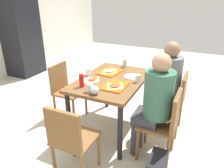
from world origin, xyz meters
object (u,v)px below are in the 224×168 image
chair_near_right (174,99)px  pizza_slice_c (93,79)px  plastic_cup_a (88,72)px  foil_bundle (95,90)px  plastic_cup_c (90,88)px  paper_plate_center (91,80)px  drink_fridge (21,34)px  pizza_slice_b (110,71)px  tray_red_near (115,86)px  plastic_cup_b (138,78)px  chair_far_side (65,87)px  handbag (157,168)px  soda_can (125,63)px  chair_left_end (70,138)px  person_in_brown_jacket (166,80)px  paper_plate_near_edge (132,76)px  tray_red_far (110,72)px  condiment_bottle (82,80)px  main_table (112,86)px  pizza_slice_a (115,85)px  chair_near_left (165,121)px  person_in_red (155,99)px

chair_near_right → pizza_slice_c: bearing=114.5°
plastic_cup_a → foil_bundle: (-0.47, -0.36, 0.00)m
plastic_cup_a → plastic_cup_c: (-0.44, -0.28, 0.00)m
paper_plate_center → drink_fridge: (1.40, 2.63, 0.18)m
foil_bundle → pizza_slice_b: bearing=12.1°
tray_red_near → plastic_cup_a: size_ratio=3.60×
tray_red_near → plastic_cup_b: plastic_cup_b is taller
chair_far_side → handbag: (-0.65, -1.59, -0.36)m
soda_can → drink_fridge: (0.72, 2.83, 0.12)m
plastic_cup_b → soda_can: 0.60m
pizza_slice_c → plastic_cup_b: size_ratio=2.32×
chair_far_side → chair_left_end: (-0.98, -0.79, 0.00)m
person_in_brown_jacket → paper_plate_near_edge: (-0.12, 0.43, 0.03)m
pizza_slice_c → soda_can: soda_can is taller
pizza_slice_c → drink_fridge: drink_fridge is taller
person_in_brown_jacket → chair_left_end: bearing=153.0°
plastic_cup_a → drink_fridge: size_ratio=0.05×
chair_near_right → tray_red_far: chair_near_right is taller
plastic_cup_c → condiment_bottle: (0.09, 0.16, 0.03)m
tray_red_far → pizza_slice_b: 0.02m
tray_red_near → pizza_slice_c: bearing=81.3°
pizza_slice_b → paper_plate_near_edge: bearing=-93.9°
main_table → drink_fridge: 3.11m
tray_red_far → pizza_slice_a: bearing=-148.5°
drink_fridge → handbag: bearing=-117.1°
plastic_cup_a → condiment_bottle: 0.38m
person_in_brown_jacket → pizza_slice_a: (-0.53, 0.50, 0.05)m
chair_near_left → chair_near_right: (0.59, 0.00, 0.00)m
pizza_slice_a → drink_fridge: bearing=64.1°
plastic_cup_b → drink_fridge: drink_fridge is taller
foil_bundle → handbag: (-0.14, -0.78, -0.68)m
tray_red_far → condiment_bottle: bearing=170.3°
plastic_cup_a → foil_bundle: size_ratio=1.00×
pizza_slice_a → handbag: 1.01m
pizza_slice_b → tray_red_far: bearing=-61.4°
drink_fridge → chair_near_left: bearing=-112.6°
paper_plate_near_edge → chair_left_end: bearing=169.1°
chair_near_left → foil_bundle: foil_bundle is taller
chair_near_right → plastic_cup_b: bearing=121.0°
person_in_brown_jacket → pizza_slice_b: 0.79m
person_in_brown_jacket → tray_red_near: bearing=134.9°
chair_left_end → paper_plate_center: 0.87m
tray_red_far → soda_can: (0.30, -0.10, 0.05)m
chair_left_end → plastic_cup_c: plastic_cup_c is taller
main_table → pizza_slice_a: bearing=-147.4°
chair_far_side → person_in_red: bearing=-101.7°
pizza_slice_c → plastic_cup_c: bearing=-156.1°
plastic_cup_a → plastic_cup_b: 0.69m
person_in_brown_jacket → plastic_cup_b: person_in_brown_jacket is taller
main_table → foil_bundle: foil_bundle is taller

